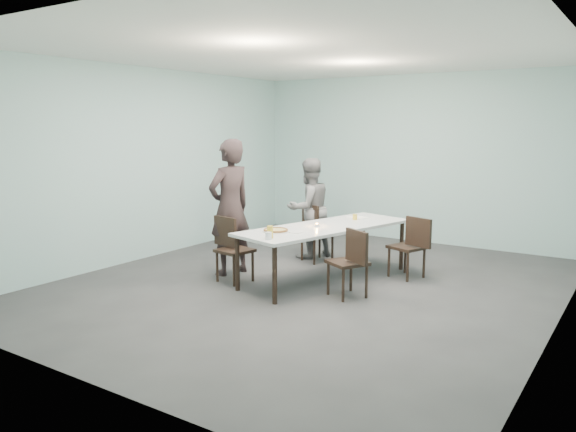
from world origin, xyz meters
The scene contains 16 objects.
ground centered at (0.00, 0.00, 0.00)m, with size 7.00×7.00×0.00m, color #333335.
room_shell centered at (0.00, 0.00, 2.03)m, with size 6.02×7.02×3.01m.
table centered at (0.04, 0.33, 0.69)m, with size 1.54×2.74×0.75m.
chair_near_left centered at (-1.01, -0.43, 0.50)m, with size 0.64×0.48×0.87m.
chair_far_left centered at (-0.66, 1.20, 0.50)m, with size 0.65×0.56×0.87m.
chair_near_right centered at (0.73, -0.24, 0.50)m, with size 0.65×0.57×0.87m.
chair_far_right centered at (1.01, 1.02, 0.50)m, with size 0.65×0.54×0.87m.
diner_near centered at (-1.24, -0.15, 0.96)m, with size 0.70×0.46×1.92m, color black.
diner_far centered at (-0.84, 1.34, 0.80)m, with size 0.77×0.60×1.59m, color slate.
pizza centered at (-0.28, -0.40, 0.77)m, with size 0.34×0.34×0.04m.
side_plate centered at (-0.05, -0.29, 0.76)m, with size 0.18×0.18×0.01m, color white.
beer_glass centered at (-0.11, -0.77, 0.82)m, with size 0.08×0.08×0.15m, color gold.
water_tumbler centered at (-0.08, -0.85, 0.80)m, with size 0.08×0.08×0.09m, color silver.
tealight centered at (-0.03, 0.21, 0.77)m, with size 0.06×0.06×0.05m.
amber_tumbler centered at (0.15, 1.00, 0.79)m, with size 0.07×0.07×0.08m, color gold.
menu centered at (0.09, 1.20, 0.75)m, with size 0.30×0.22×0.01m, color silver.
Camera 1 is at (3.75, -6.23, 2.11)m, focal length 35.00 mm.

